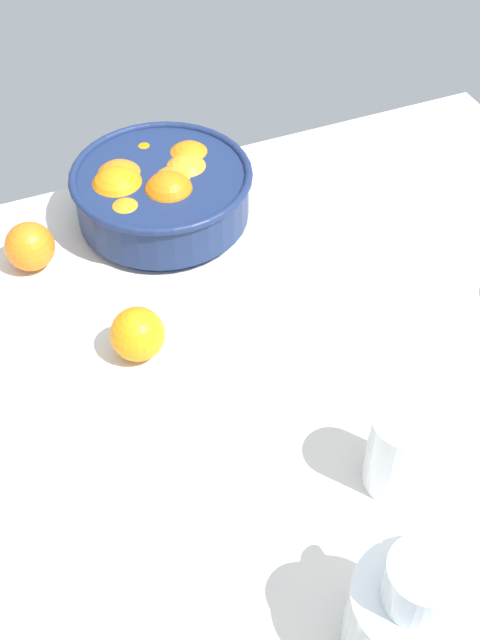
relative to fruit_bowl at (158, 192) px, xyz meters
The scene contains 6 objects.
ground_plane 33.24cm from the fruit_bowl, 88.95° to the right, with size 123.03×90.49×3.00cm, color silver.
fruit_bowl is the anchor object (origin of this frame).
juice_pitcher 70.16cm from the fruit_bowl, 89.73° to the right, with size 14.48×11.85×16.63cm.
second_glass 54.00cm from the fruit_bowl, 80.05° to the right, with size 6.96×6.96×10.73cm.
loose_orange_0 26.70cm from the fruit_bowl, 114.36° to the right, with size 6.96×6.96×6.96cm, color orange.
loose_orange_1 19.97cm from the fruit_bowl, behind, with size 6.94×6.94×6.94cm, color orange.
Camera 1 is at (-26.89, -61.77, 80.07)cm, focal length 46.92 mm.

